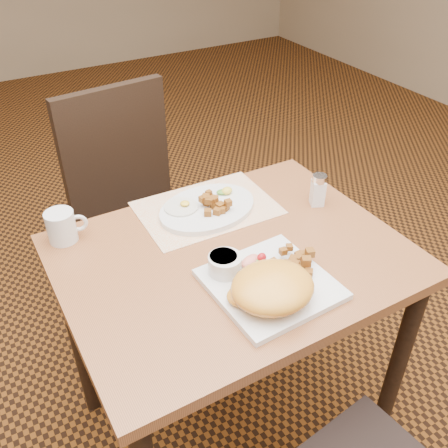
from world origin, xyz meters
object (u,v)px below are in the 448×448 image
plate_oval (207,208)px  coffee_mug (62,226)px  salt_shaker (318,190)px  plate_square (270,284)px  chair_far (135,206)px  table (233,284)px

plate_oval → coffee_mug: coffee_mug is taller
salt_shaker → plate_oval: bearing=157.0°
coffee_mug → plate_oval: bearing=-10.3°
plate_square → salt_shaker: size_ratio=2.80×
coffee_mug → plate_square: bearing=-49.0°
chair_far → coffee_mug: chair_far is taller
plate_oval → coffee_mug: size_ratio=2.77×
table → salt_shaker: 0.39m
plate_square → salt_shaker: (0.33, 0.24, 0.04)m
plate_square → coffee_mug: coffee_mug is taller
plate_oval → chair_far: bearing=99.7°
table → chair_far: (-0.04, 0.66, -0.10)m
plate_oval → plate_square: bearing=-93.7°
chair_far → salt_shaker: size_ratio=9.70×
coffee_mug → table: bearing=-37.4°
table → plate_square: 0.19m
plate_square → plate_oval: plate_oval is taller
plate_square → coffee_mug: (-0.38, 0.44, 0.04)m
plate_square → salt_shaker: bearing=35.5°
coffee_mug → salt_shaker: bearing=-16.0°
plate_oval → salt_shaker: bearing=-23.0°
table → coffee_mug: 0.49m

